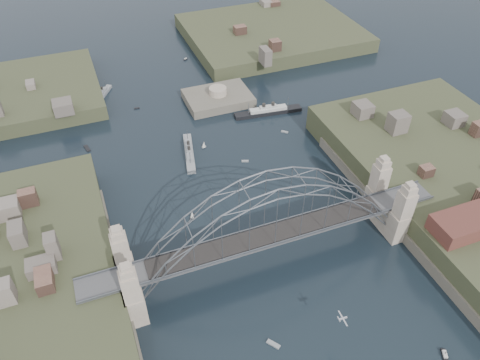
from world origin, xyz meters
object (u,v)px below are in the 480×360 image
at_px(fort_island, 218,103).
at_px(naval_cruiser_near, 189,152).
at_px(naval_cruiser_far, 102,95).
at_px(ocean_liner, 268,111).
at_px(bridge, 270,223).
at_px(wharf_shed, 474,221).

xyz_separation_m(fort_island, naval_cruiser_near, (-17.78, -25.11, 1.19)).
distance_m(fort_island, naval_cruiser_far, 40.95).
distance_m(naval_cruiser_far, ocean_liner, 58.68).
relative_size(fort_island, naval_cruiser_near, 1.20).
relative_size(bridge, naval_cruiser_far, 6.62).
distance_m(fort_island, wharf_shed, 90.48).
relative_size(bridge, naval_cruiser_near, 4.59).
relative_size(wharf_shed, ocean_liner, 0.87).
bearing_deg(naval_cruiser_far, fort_island, -25.63).
bearing_deg(fort_island, wharf_shed, -69.15).
height_order(fort_island, wharf_shed, wharf_shed).
height_order(wharf_shed, ocean_liner, wharf_shed).
height_order(fort_island, naval_cruiser_far, fort_island).
relative_size(naval_cruiser_near, naval_cruiser_far, 1.44).
distance_m(bridge, naval_cruiser_far, 91.91).
relative_size(bridge, fort_island, 3.82).
bearing_deg(bridge, naval_cruiser_far, 105.85).
bearing_deg(naval_cruiser_near, ocean_liner, 21.32).
xyz_separation_m(fort_island, ocean_liner, (13.06, -13.07, 1.21)).
relative_size(wharf_shed, naval_cruiser_far, 1.58).
distance_m(naval_cruiser_near, naval_cruiser_far, 46.89).
distance_m(bridge, ocean_liner, 63.24).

